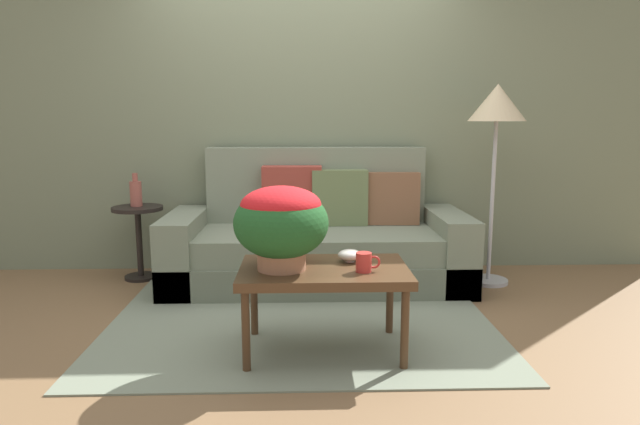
# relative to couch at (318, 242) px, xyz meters

# --- Properties ---
(ground_plane) EXTENTS (14.00, 14.00, 0.00)m
(ground_plane) POSITION_rel_couch_xyz_m (-0.14, -0.79, -0.31)
(ground_plane) COLOR brown
(wall_back) EXTENTS (6.40, 0.12, 2.93)m
(wall_back) POSITION_rel_couch_xyz_m (-0.14, 0.48, 1.15)
(wall_back) COLOR slate
(wall_back) RESTS_ON ground
(area_rug) EXTENTS (2.37, 1.91, 0.01)m
(area_rug) POSITION_rel_couch_xyz_m (-0.14, -0.82, -0.31)
(area_rug) COLOR gray
(area_rug) RESTS_ON ground
(couch) EXTENTS (2.27, 0.91, 1.03)m
(couch) POSITION_rel_couch_xyz_m (0.00, 0.00, 0.00)
(couch) COLOR #626B59
(couch) RESTS_ON ground
(coffee_table) EXTENTS (0.90, 0.58, 0.48)m
(coffee_table) POSITION_rel_couch_xyz_m (-0.01, -1.32, 0.11)
(coffee_table) COLOR #442D1B
(coffee_table) RESTS_ON ground
(side_table) EXTENTS (0.39, 0.39, 0.58)m
(side_table) POSITION_rel_couch_xyz_m (-1.42, 0.13, 0.09)
(side_table) COLOR black
(side_table) RESTS_ON ground
(floor_lamp) EXTENTS (0.42, 0.42, 1.52)m
(floor_lamp) POSITION_rel_couch_xyz_m (1.33, -0.08, 0.98)
(floor_lamp) COLOR #B2B2B7
(floor_lamp) RESTS_ON ground
(potted_plant) EXTENTS (0.50, 0.50, 0.44)m
(potted_plant) POSITION_rel_couch_xyz_m (-0.23, -1.35, 0.43)
(potted_plant) COLOR #A36B4C
(potted_plant) RESTS_ON coffee_table
(coffee_mug) EXTENTS (0.13, 0.08, 0.10)m
(coffee_mug) POSITION_rel_couch_xyz_m (0.20, -1.41, 0.22)
(coffee_mug) COLOR red
(coffee_mug) RESTS_ON coffee_table
(snack_bowl) EXTENTS (0.14, 0.14, 0.07)m
(snack_bowl) POSITION_rel_couch_xyz_m (0.14, -1.21, 0.20)
(snack_bowl) COLOR silver
(snack_bowl) RESTS_ON coffee_table
(table_vase) EXTENTS (0.09, 0.09, 0.26)m
(table_vase) POSITION_rel_couch_xyz_m (-1.43, 0.14, 0.38)
(table_vase) COLOR #934C42
(table_vase) RESTS_ON side_table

